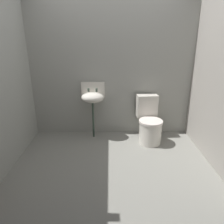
{
  "coord_description": "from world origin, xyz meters",
  "views": [
    {
      "loc": [
        -0.03,
        -2.65,
        1.77
      ],
      "look_at": [
        0.0,
        0.26,
        0.7
      ],
      "focal_mm": 33.57,
      "sensor_mm": 36.0,
      "label": 1
    }
  ],
  "objects": [
    {
      "name": "wall_back",
      "position": [
        0.0,
        1.09,
        1.16
      ],
      "size": [
        3.25,
        0.1,
        2.33
      ],
      "primitive_type": "cube",
      "color": "#9D9D94",
      "rests_on": "ground"
    },
    {
      "name": "wall_left",
      "position": [
        -1.48,
        0.1,
        1.16
      ],
      "size": [
        0.1,
        2.28,
        2.33
      ],
      "primitive_type": "cube",
      "color": "#979992",
      "rests_on": "ground"
    },
    {
      "name": "sink",
      "position": [
        -0.33,
        0.88,
        0.75
      ],
      "size": [
        0.42,
        0.35,
        0.99
      ],
      "color": "#314135",
      "rests_on": "ground"
    },
    {
      "name": "wall_right",
      "position": [
        1.48,
        0.1,
        1.16
      ],
      "size": [
        0.1,
        2.28,
        2.33
      ],
      "primitive_type": "cube",
      "color": "#9B968D",
      "rests_on": "ground"
    },
    {
      "name": "toilet_near_wall",
      "position": [
        0.65,
        0.69,
        0.32
      ],
      "size": [
        0.44,
        0.62,
        0.78
      ],
      "rotation": [
        0.0,
        0.0,
        3.24
      ],
      "color": "silver",
      "rests_on": "ground"
    },
    {
      "name": "ground_plane",
      "position": [
        0.0,
        0.0,
        -0.04
      ],
      "size": [
        3.25,
        2.48,
        0.08
      ],
      "primitive_type": "cube",
      "color": "gray"
    }
  ]
}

